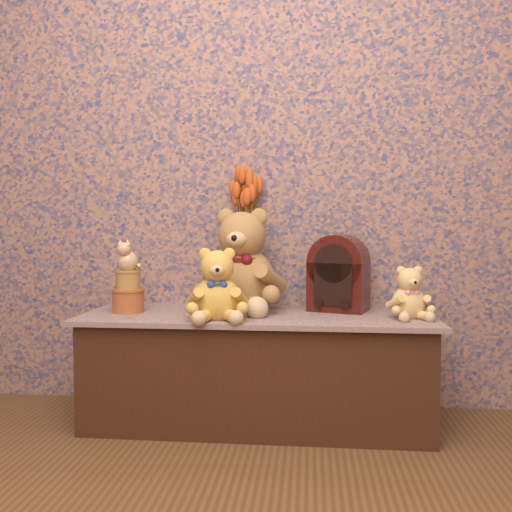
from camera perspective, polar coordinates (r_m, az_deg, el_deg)
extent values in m
cube|color=#3A4577|center=(2.54, 0.72, 14.11)|extent=(3.00, 0.10, 2.60)
cube|color=navy|center=(2.31, 0.13, -11.62)|extent=(1.43, 0.54, 0.46)
cylinder|color=tan|center=(2.45, -0.94, -2.95)|extent=(0.16, 0.16, 0.20)
cylinder|color=#C58339|center=(2.35, -13.21, -4.59)|extent=(0.14, 0.14, 0.10)
cylinder|color=#D8C25E|center=(2.34, -13.23, -2.47)|extent=(0.10, 0.10, 0.08)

